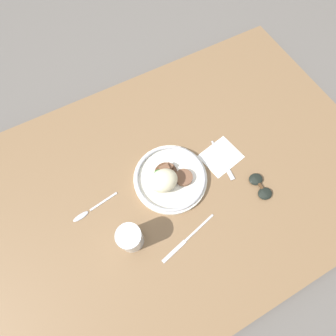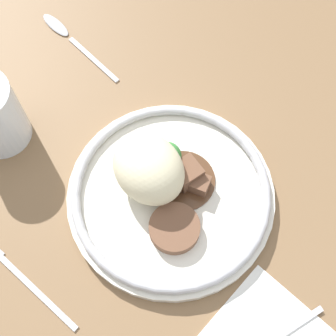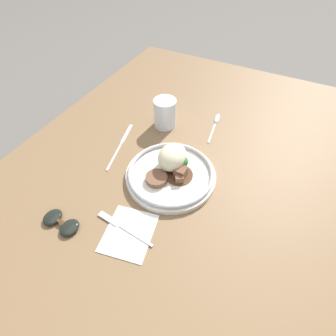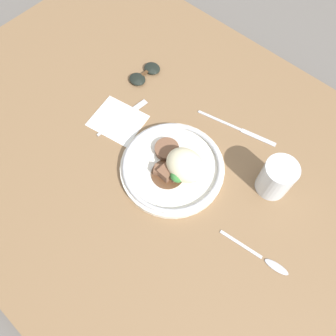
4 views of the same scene
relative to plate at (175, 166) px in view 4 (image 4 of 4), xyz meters
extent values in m
plane|color=#5B5651|center=(0.00, 0.01, -0.06)|extent=(8.00, 8.00, 0.00)
cube|color=brown|center=(0.00, 0.01, -0.04)|extent=(1.51, 0.98, 0.04)
cube|color=white|center=(-0.22, 0.01, -0.02)|extent=(0.15, 0.14, 0.00)
cylinder|color=silver|center=(-0.01, 0.00, -0.02)|extent=(0.26, 0.26, 0.02)
torus|color=#B2B2B7|center=(-0.01, 0.00, 0.00)|extent=(0.25, 0.25, 0.01)
ellipsoid|color=beige|center=(0.02, 0.01, 0.03)|extent=(0.10, 0.08, 0.07)
cylinder|color=brown|center=(-0.05, 0.02, 0.00)|extent=(0.06, 0.06, 0.02)
cylinder|color=#51331E|center=(0.00, -0.02, -0.01)|extent=(0.08, 0.08, 0.00)
cube|color=brown|center=(0.01, -0.02, 0.00)|extent=(0.03, 0.03, 0.02)
cube|color=brown|center=(-0.02, -0.04, 0.00)|extent=(0.03, 0.03, 0.02)
cube|color=brown|center=(-0.01, -0.03, 0.01)|extent=(0.03, 0.03, 0.03)
cube|color=brown|center=(0.00, -0.02, 0.00)|extent=(0.03, 0.03, 0.02)
cylinder|color=#669E51|center=(0.04, 0.00, 0.00)|extent=(0.01, 0.01, 0.01)
sphere|color=#387F38|center=(0.04, 0.00, 0.01)|extent=(0.03, 0.03, 0.03)
cylinder|color=#669E51|center=(0.03, -0.01, 0.00)|extent=(0.01, 0.01, 0.01)
sphere|color=#387F38|center=(0.03, -0.01, 0.01)|extent=(0.03, 0.03, 0.03)
cylinder|color=#669E51|center=(0.03, -0.02, 0.00)|extent=(0.01, 0.01, 0.02)
sphere|color=#387F38|center=(0.03, -0.02, 0.02)|extent=(0.04, 0.04, 0.04)
cylinder|color=yellow|center=(0.20, 0.13, 0.02)|extent=(0.07, 0.07, 0.08)
cylinder|color=silver|center=(0.20, 0.13, 0.03)|extent=(0.08, 0.08, 0.10)
cube|color=#B7B7BC|center=(-0.21, -0.01, -0.02)|extent=(0.02, 0.10, 0.00)
cube|color=#B7B7BC|center=(-0.21, 0.08, -0.02)|extent=(0.02, 0.06, 0.00)
cube|color=#B7B7BC|center=(-0.01, 0.19, -0.02)|extent=(0.13, 0.04, 0.00)
cube|color=#B7B7BC|center=(0.10, 0.22, -0.02)|extent=(0.10, 0.03, 0.00)
cube|color=#B7B7BC|center=(0.23, -0.04, -0.02)|extent=(0.11, 0.02, 0.00)
ellipsoid|color=#B7B7BC|center=(0.32, -0.03, -0.02)|extent=(0.06, 0.03, 0.01)
ellipsoid|color=black|center=(-0.27, 0.14, -0.02)|extent=(0.05, 0.05, 0.02)
ellipsoid|color=black|center=(-0.27, 0.20, -0.02)|extent=(0.05, 0.05, 0.02)
cube|color=#472D19|center=(-0.27, 0.17, -0.01)|extent=(0.01, 0.02, 0.00)
camera|label=1|loc=(0.16, 0.29, 0.85)|focal=28.00mm
camera|label=2|loc=(-0.17, 0.12, 0.54)|focal=50.00mm
camera|label=3|loc=(-0.45, -0.22, 0.56)|focal=28.00mm
camera|label=4|loc=(0.23, -0.28, 0.72)|focal=35.00mm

